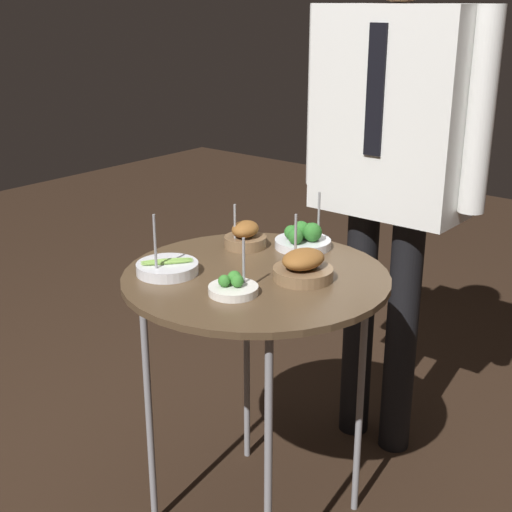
{
  "coord_description": "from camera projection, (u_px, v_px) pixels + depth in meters",
  "views": [
    {
      "loc": [
        1.1,
        -1.34,
        1.44
      ],
      "look_at": [
        0.0,
        0.0,
        0.82
      ],
      "focal_mm": 50.0,
      "sensor_mm": 36.0,
      "label": 1
    }
  ],
  "objects": [
    {
      "name": "bowl_roast_back_right",
      "position": [
        303.0,
        267.0,
        1.81
      ],
      "size": [
        0.16,
        0.16,
        0.16
      ],
      "color": "brown",
      "rests_on": "serving_cart"
    },
    {
      "name": "waiter_figure",
      "position": [
        392.0,
        139.0,
        2.15
      ],
      "size": [
        0.61,
        0.23,
        1.65
      ],
      "color": "black",
      "rests_on": "ground_plane"
    },
    {
      "name": "bowl_broccoli_front_left",
      "position": [
        233.0,
        287.0,
        1.73
      ],
      "size": [
        0.12,
        0.12,
        0.14
      ],
      "color": "silver",
      "rests_on": "serving_cart"
    },
    {
      "name": "bowl_asparagus_mid_left",
      "position": [
        167.0,
        268.0,
        1.86
      ],
      "size": [
        0.16,
        0.16,
        0.17
      ],
      "color": "silver",
      "rests_on": "serving_cart"
    },
    {
      "name": "serving_cart",
      "position": [
        256.0,
        293.0,
        1.88
      ],
      "size": [
        0.7,
        0.7,
        0.77
      ],
      "color": "brown",
      "rests_on": "ground_plane"
    },
    {
      "name": "bowl_broccoli_mid_right",
      "position": [
        303.0,
        238.0,
        2.04
      ],
      "size": [
        0.16,
        0.16,
        0.17
      ],
      "color": "silver",
      "rests_on": "serving_cart"
    },
    {
      "name": "bowl_roast_front_right",
      "position": [
        245.0,
        236.0,
        2.05
      ],
      "size": [
        0.12,
        0.12,
        0.13
      ],
      "color": "brown",
      "rests_on": "serving_cart"
    }
  ]
}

